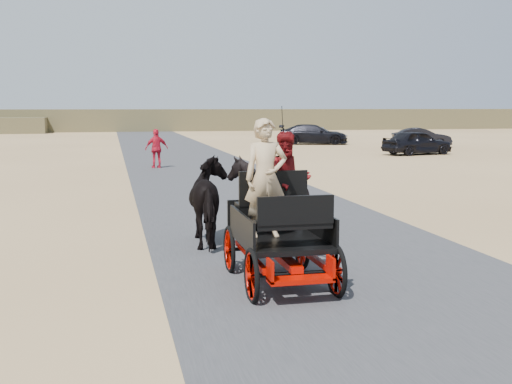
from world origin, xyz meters
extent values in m
plane|color=tan|center=(0.00, 0.00, 0.00)|extent=(140.00, 140.00, 0.00)
cube|color=#38383A|center=(0.00, 0.00, 0.01)|extent=(6.00, 140.00, 0.01)
cube|color=brown|center=(0.00, 62.00, 1.20)|extent=(140.00, 6.00, 2.40)
imported|color=black|center=(-1.72, 0.97, 0.85)|extent=(0.91, 2.01, 1.70)
imported|color=black|center=(-0.62, 0.97, 0.85)|extent=(1.37, 1.54, 1.70)
imported|color=tan|center=(-1.37, -1.98, 1.62)|extent=(0.66, 0.43, 1.80)
imported|color=#660C0F|center=(-0.87, -1.43, 1.51)|extent=(0.77, 0.60, 1.58)
imported|color=red|center=(-1.67, 17.08, 0.86)|extent=(1.07, 0.58, 1.73)
imported|color=black|center=(13.22, 21.93, 0.69)|extent=(4.31, 2.44, 1.38)
imported|color=black|center=(16.73, 28.26, 0.64)|extent=(4.09, 2.44, 1.27)
imported|color=black|center=(10.61, 32.86, 0.71)|extent=(5.28, 3.33, 1.43)
imported|color=#B2B2B7|center=(12.38, 36.30, 0.56)|extent=(4.39, 2.84, 1.12)
camera|label=1|loc=(-3.64, -11.33, 2.69)|focal=45.00mm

